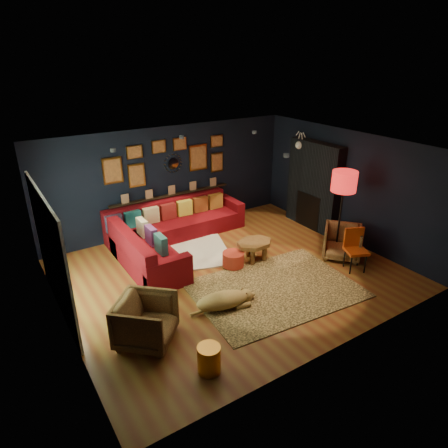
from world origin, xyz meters
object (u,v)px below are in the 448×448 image
pouf (233,259)px  armchair_left (146,319)px  gold_stool (209,359)px  armchair_right (342,241)px  sectional (166,235)px  orange_chair (355,246)px  coffee_table (255,245)px  dog (222,298)px  floor_lamp (344,185)px

pouf → armchair_left: (-2.46, -1.23, 0.25)m
gold_stool → armchair_right: bearing=18.2°
sectional → gold_stool: 4.09m
sectional → gold_stool: bearing=-106.5°
orange_chair → sectional: bearing=158.0°
armchair_right → sectional: bearing=-170.6°
coffee_table → dog: (-1.54, -1.13, -0.14)m
armchair_left → dog: armchair_left is taller
coffee_table → gold_stool: coffee_table is taller
pouf → dog: size_ratio=0.35×
gold_stool → coffee_table: bearing=42.5°
sectional → armchair_left: 3.29m
pouf → orange_chair: (2.09, -1.40, 0.34)m
armchair_right → orange_chair: (-0.17, -0.48, 0.12)m
coffee_table → dog: 1.92m
dog → coffee_table: bearing=47.2°
pouf → gold_stool: bearing=-130.4°
pouf → armchair_right: (2.26, -0.92, 0.22)m
gold_stool → orange_chair: bearing=12.7°
armchair_left → dog: 1.49m
armchair_left → armchair_right: 4.73m
sectional → armchair_left: (-1.65, -2.84, 0.11)m
armchair_right → floor_lamp: size_ratio=0.41×
sectional → floor_lamp: (3.08, -2.37, 1.32)m
pouf → gold_stool: 3.03m
pouf → armchair_left: bearing=-153.3°
coffee_table → pouf: size_ratio=1.91×
coffee_table → orange_chair: (1.54, -1.39, 0.15)m
gold_stool → pouf: bearing=49.6°
armchair_left → gold_stool: 1.20m
sectional → floor_lamp: 4.10m
sectional → armchair_right: sectional is taller
coffee_table → armchair_left: 3.25m
orange_chair → gold_stool: bearing=-143.3°
armchair_left → sectional: bearing=12.7°
coffee_table → pouf: (-0.55, 0.00, -0.19)m
armchair_right → floor_lamp: bearing=132.1°
armchair_right → armchair_left: bearing=-127.2°
pouf → armchair_left: armchair_left is taller
gold_stool → floor_lamp: (4.24, 1.55, 1.43)m
coffee_table → dog: coffee_table is taller
coffee_table → sectional: bearing=130.1°
armchair_left → floor_lamp: floor_lamp is taller
coffee_table → orange_chair: 2.09m
gold_stool → sectional: bearing=73.5°
sectional → dog: (-0.19, -2.74, -0.10)m
coffee_table → armchair_left: armchair_left is taller
coffee_table → floor_lamp: floor_lamp is taller
sectional → coffee_table: sectional is taller
floor_lamp → dog: floor_lamp is taller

